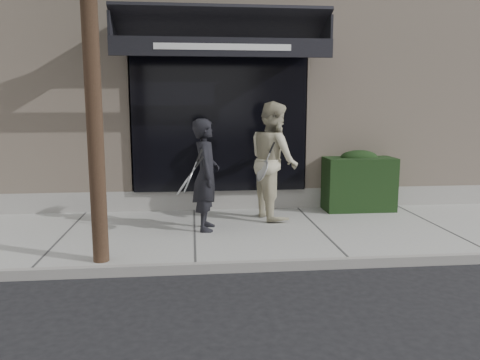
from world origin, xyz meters
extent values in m
plane|color=black|center=(0.00, 0.00, 0.00)|extent=(80.00, 80.00, 0.00)
cube|color=gray|center=(0.00, 0.00, 0.06)|extent=(20.00, 3.00, 0.12)
cube|color=gray|center=(0.00, -1.55, 0.07)|extent=(20.00, 0.10, 0.14)
cube|color=beige|center=(0.00, 5.00, 2.75)|extent=(14.00, 7.00, 5.50)
cube|color=gray|center=(0.00, 1.70, 0.25)|extent=(14.02, 0.42, 0.50)
cube|color=black|center=(-1.50, 1.55, 1.80)|extent=(3.20, 0.30, 2.60)
cube|color=gray|center=(-3.10, 1.70, 1.80)|extent=(0.08, 0.40, 2.60)
cube|color=gray|center=(0.10, 1.70, 1.80)|extent=(0.08, 0.40, 2.60)
cube|color=gray|center=(-1.50, 1.70, 3.14)|extent=(3.36, 0.40, 0.12)
cube|color=black|center=(-1.50, 1.00, 3.40)|extent=(3.60, 1.03, 0.55)
cube|color=black|center=(-1.50, 0.50, 3.01)|extent=(3.60, 0.05, 0.30)
cube|color=white|center=(-1.50, 0.47, 3.01)|extent=(2.20, 0.01, 0.10)
cube|color=black|center=(-3.28, 1.00, 3.32)|extent=(0.04, 1.00, 0.45)
cube|color=black|center=(0.28, 1.00, 3.32)|extent=(0.04, 1.00, 0.45)
cube|color=black|center=(1.10, 1.25, 0.62)|extent=(1.30, 0.70, 1.00)
ellipsoid|color=black|center=(1.10, 1.25, 1.12)|extent=(0.71, 0.38, 0.27)
cylinder|color=black|center=(-3.20, -1.30, 2.40)|extent=(0.20, 0.20, 4.80)
imported|color=black|center=(-1.81, 0.10, 1.00)|extent=(0.47, 0.67, 1.77)
torus|color=silver|center=(-2.08, -0.20, 0.96)|extent=(0.16, 0.31, 0.29)
cylinder|color=silver|center=(-2.08, -0.20, 0.96)|extent=(0.12, 0.28, 0.25)
cylinder|color=silver|center=(-2.08, -0.20, 0.96)|extent=(0.17, 0.03, 0.09)
cylinder|color=black|center=(-2.08, -0.20, 0.96)|extent=(0.20, 0.04, 0.11)
torus|color=silver|center=(-2.16, -0.20, 0.90)|extent=(0.21, 0.32, 0.26)
cylinder|color=silver|center=(-2.16, -0.20, 0.90)|extent=(0.17, 0.28, 0.22)
cylinder|color=silver|center=(-2.16, -0.20, 0.90)|extent=(0.16, 0.03, 0.12)
cylinder|color=black|center=(-2.16, -0.20, 0.90)|extent=(0.18, 0.04, 0.14)
imported|color=beige|center=(-0.61, 0.78, 1.14)|extent=(0.96, 1.13, 2.04)
torus|color=silver|center=(-0.86, 0.43, 1.01)|extent=(0.22, 0.33, 0.29)
cylinder|color=silver|center=(-0.86, 0.43, 1.01)|extent=(0.18, 0.29, 0.25)
cylinder|color=silver|center=(-0.86, 0.43, 1.01)|extent=(0.17, 0.06, 0.09)
cylinder|color=black|center=(-0.86, 0.43, 1.01)|extent=(0.20, 0.08, 0.11)
camera|label=1|loc=(-2.02, -7.20, 2.11)|focal=35.00mm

